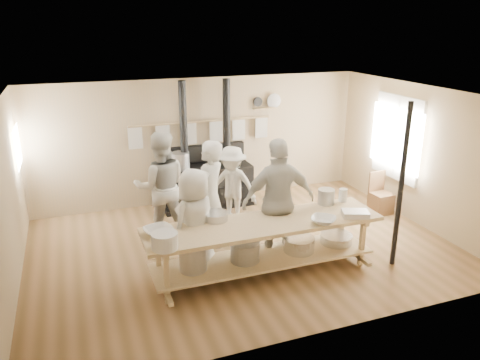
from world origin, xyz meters
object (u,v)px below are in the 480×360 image
object	(u,v)px
cook_left	(161,186)
cook_by_window	(232,186)
chair	(380,201)
prep_table	(263,242)
roasting_pan	(355,214)
cook_right	(279,201)
cook_center	(195,223)
stove	(207,181)
cook_far_left	(209,198)

from	to	relation	value
cook_left	cook_by_window	bearing A→B (deg)	-167.46
cook_by_window	chair	world-z (taller)	cook_by_window
chair	prep_table	bearing A→B (deg)	-160.26
roasting_pan	prep_table	bearing A→B (deg)	168.68
chair	roasting_pan	size ratio (longest dim) A/B	2.10
cook_right	cook_by_window	distance (m)	1.60
prep_table	cook_right	size ratio (longest dim) A/B	1.78
cook_center	roasting_pan	world-z (taller)	cook_center
stove	cook_left	xyz separation A→B (m)	(-1.18, -1.25, 0.45)
cook_far_left	cook_by_window	size ratio (longest dim) A/B	1.26
stove	cook_left	distance (m)	1.78
prep_table	cook_left	distance (m)	2.17
prep_table	cook_left	bearing A→B (deg)	123.71
cook_far_left	cook_center	xyz separation A→B (m)	(-0.40, -0.57, -0.13)
cook_far_left	cook_center	bearing A→B (deg)	12.26
cook_left	prep_table	bearing A→B (deg)	130.80
stove	cook_left	bearing A→B (deg)	-133.25
prep_table	cook_center	world-z (taller)	cook_center
cook_right	cook_by_window	world-z (taller)	cook_right
cook_left	chair	xyz separation A→B (m)	(4.33, -0.36, -0.72)
cook_center	chair	size ratio (longest dim) A/B	2.02
cook_center	cook_by_window	bearing A→B (deg)	-155.97
cook_right	roasting_pan	distance (m)	1.18
cook_far_left	cook_left	xyz separation A→B (m)	(-0.62, 0.82, 0.00)
cook_center	roasting_pan	distance (m)	2.44
stove	cook_by_window	xyz separation A→B (m)	(0.16, -1.13, 0.24)
prep_table	chair	xyz separation A→B (m)	(3.16, 1.40, -0.28)
cook_left	chair	distance (m)	4.41
chair	cook_left	bearing A→B (deg)	171.02
chair	cook_far_left	bearing A→B (deg)	-177.10
stove	cook_right	distance (m)	2.76
cook_far_left	stove	bearing A→B (deg)	-147.89
cook_far_left	cook_center	distance (m)	0.71
cook_left	roasting_pan	distance (m)	3.29
stove	cook_by_window	distance (m)	1.16
cook_far_left	roasting_pan	xyz separation A→B (m)	(1.95, -1.22, -0.07)
stove	prep_table	size ratio (longest dim) A/B	0.72
chair	cook_center	bearing A→B (deg)	-170.10
prep_table	cook_right	xyz separation A→B (m)	(0.39, 0.33, 0.49)
cook_center	chair	world-z (taller)	cook_center
cook_center	cook_left	bearing A→B (deg)	-110.47
cook_left	roasting_pan	size ratio (longest dim) A/B	4.91
prep_table	cook_center	size ratio (longest dim) A/B	2.16
cook_right	roasting_pan	world-z (taller)	cook_right
cook_left	cook_center	bearing A→B (deg)	106.37
stove	cook_center	bearing A→B (deg)	-109.76
cook_far_left	cook_by_window	xyz separation A→B (m)	(0.72, 0.95, -0.20)
stove	chair	world-z (taller)	stove
stove	cook_center	size ratio (longest dim) A/B	1.56
cook_right	prep_table	bearing A→B (deg)	44.19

